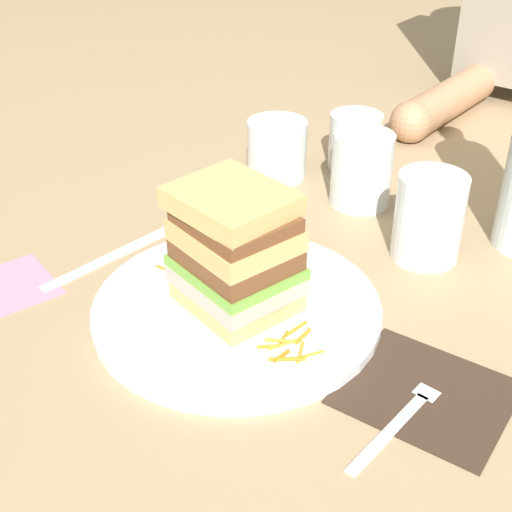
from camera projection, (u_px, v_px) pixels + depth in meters
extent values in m
plane|color=#9E8460|center=(257.00, 311.00, 0.70)|extent=(3.00, 3.00, 0.00)
cylinder|color=white|center=(237.00, 308.00, 0.69)|extent=(0.28, 0.28, 0.01)
cube|color=tan|center=(237.00, 295.00, 0.68)|extent=(0.12, 0.11, 0.02)
cube|color=#E0A393|center=(236.00, 279.00, 0.67)|extent=(0.12, 0.11, 0.02)
cube|color=#6BA83D|center=(236.00, 267.00, 0.66)|extent=(0.12, 0.11, 0.01)
cube|color=brown|center=(236.00, 254.00, 0.66)|extent=(0.12, 0.11, 0.02)
cube|color=tan|center=(235.00, 235.00, 0.65)|extent=(0.12, 0.11, 0.02)
cube|color=brown|center=(235.00, 220.00, 0.64)|extent=(0.11, 0.10, 0.01)
cube|color=tan|center=(231.00, 201.00, 0.63)|extent=(0.11, 0.10, 0.02)
cylinder|color=orange|center=(204.00, 257.00, 0.76)|extent=(0.02, 0.00, 0.00)
cylinder|color=orange|center=(190.00, 268.00, 0.74)|extent=(0.01, 0.02, 0.00)
cylinder|color=orange|center=(171.00, 263.00, 0.74)|extent=(0.02, 0.03, 0.00)
cylinder|color=orange|center=(192.00, 258.00, 0.75)|extent=(0.01, 0.03, 0.00)
cylinder|color=orange|center=(180.00, 265.00, 0.74)|extent=(0.03, 0.01, 0.00)
cylinder|color=orange|center=(168.00, 270.00, 0.73)|extent=(0.03, 0.01, 0.00)
cylinder|color=orange|center=(184.00, 255.00, 0.76)|extent=(0.01, 0.02, 0.00)
cylinder|color=orange|center=(281.00, 341.00, 0.63)|extent=(0.03, 0.02, 0.00)
cylinder|color=orange|center=(309.00, 355.00, 0.62)|extent=(0.02, 0.03, 0.00)
cylinder|color=orange|center=(303.00, 336.00, 0.64)|extent=(0.01, 0.02, 0.00)
cylinder|color=orange|center=(268.00, 346.00, 0.63)|extent=(0.02, 0.02, 0.00)
cylinder|color=orange|center=(296.00, 329.00, 0.65)|extent=(0.01, 0.03, 0.00)
cylinder|color=orange|center=(282.00, 345.00, 0.63)|extent=(0.01, 0.03, 0.00)
cylinder|color=orange|center=(287.00, 359.00, 0.61)|extent=(0.03, 0.02, 0.00)
cylinder|color=orange|center=(300.00, 352.00, 0.62)|extent=(0.02, 0.03, 0.00)
cylinder|color=orange|center=(284.00, 337.00, 0.64)|extent=(0.01, 0.02, 0.00)
cylinder|color=orange|center=(282.00, 356.00, 0.62)|extent=(0.01, 0.02, 0.00)
cube|color=#38281E|center=(424.00, 396.00, 0.59)|extent=(0.15, 0.13, 0.00)
cube|color=silver|center=(389.00, 429.00, 0.56)|extent=(0.01, 0.11, 0.00)
cube|color=silver|center=(429.00, 388.00, 0.60)|extent=(0.02, 0.02, 0.00)
cylinder|color=silver|center=(454.00, 376.00, 0.61)|extent=(0.00, 0.04, 0.00)
cylinder|color=silver|center=(448.00, 373.00, 0.61)|extent=(0.00, 0.04, 0.00)
cylinder|color=silver|center=(442.00, 370.00, 0.62)|extent=(0.00, 0.04, 0.00)
cylinder|color=silver|center=(436.00, 367.00, 0.62)|extent=(0.00, 0.04, 0.00)
cube|color=silver|center=(80.00, 271.00, 0.75)|extent=(0.02, 0.10, 0.00)
cube|color=silver|center=(152.00, 237.00, 0.82)|extent=(0.02, 0.11, 0.00)
cylinder|color=white|center=(429.00, 217.00, 0.76)|extent=(0.07, 0.07, 0.10)
cylinder|color=orange|center=(427.00, 231.00, 0.77)|extent=(0.07, 0.07, 0.06)
cylinder|color=silver|center=(355.00, 141.00, 0.96)|extent=(0.07, 0.07, 0.08)
cylinder|color=silver|center=(277.00, 149.00, 0.94)|extent=(0.08, 0.08, 0.08)
cylinder|color=silver|center=(362.00, 169.00, 0.87)|extent=(0.08, 0.08, 0.09)
cube|color=pink|center=(15.00, 284.00, 0.73)|extent=(0.11, 0.10, 0.00)
cylinder|color=tan|center=(447.00, 100.00, 1.12)|extent=(0.06, 0.24, 0.06)
sphere|color=tan|center=(411.00, 122.00, 1.04)|extent=(0.06, 0.06, 0.06)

